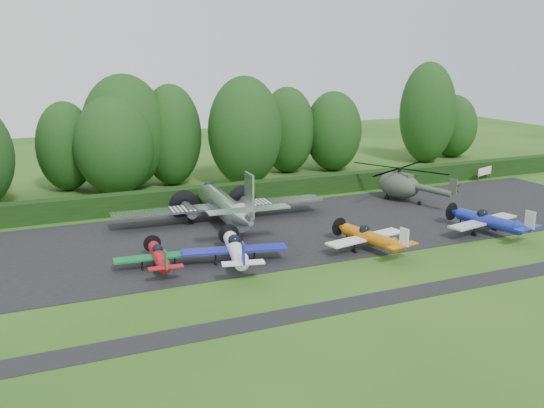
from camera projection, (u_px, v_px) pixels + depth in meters
name	position (u px, v px, depth m)	size (l,w,h in m)	color
ground	(341.00, 267.00, 43.61)	(160.00, 160.00, 0.00)	#234B15
apron	(284.00, 230.00, 52.50)	(70.00, 18.00, 0.01)	black
taxiway_verge	(388.00, 298.00, 38.27)	(70.00, 2.00, 0.00)	black
hedgerow	(239.00, 202.00, 62.28)	(90.00, 1.60, 2.00)	black
transport_plane	(225.00, 206.00, 53.77)	(19.50, 14.96, 6.25)	silver
light_plane_red	(159.00, 256.00, 42.91)	(6.26, 6.59, 2.41)	#AB0F18
light_plane_white	(235.00, 249.00, 43.72)	(7.66, 8.05, 2.94)	white
light_plane_orange	(370.00, 237.00, 46.85)	(7.15, 7.51, 2.75)	#C6670B
light_plane_blue	(488.00, 221.00, 51.02)	(7.61, 8.00, 2.93)	#192699
helicopter	(399.00, 183.00, 62.59)	(10.75, 12.58, 3.46)	#3A4636
sign_board	(485.00, 172.00, 72.09)	(2.89, 0.11, 1.63)	#3F3326
tree_0	(287.00, 130.00, 76.19)	(6.96, 6.96, 10.79)	black
tree_1	(171.00, 135.00, 68.98)	(6.95, 6.95, 11.55)	black
tree_2	(245.00, 131.00, 68.65)	(8.40, 8.40, 12.44)	black
tree_3	(453.00, 126.00, 87.49)	(6.85, 6.85, 8.99)	black
tree_4	(114.00, 145.00, 64.47)	(8.50, 8.50, 10.63)	black
tree_6	(428.00, 113.00, 82.71)	(7.60, 7.60, 13.70)	black
tree_7	(333.00, 131.00, 77.49)	(7.24, 7.24, 10.17)	black
tree_8	(66.00, 146.00, 66.39)	(6.34, 6.34, 9.85)	black
tree_12	(125.00, 132.00, 67.10)	(9.51, 9.51, 12.73)	black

